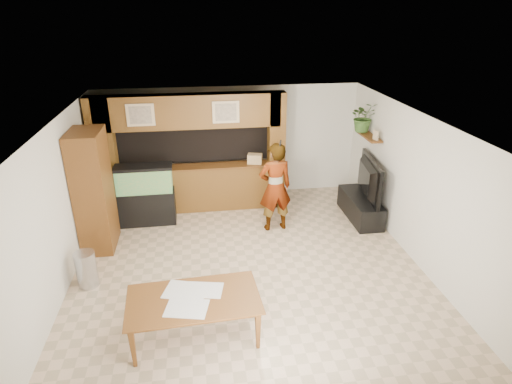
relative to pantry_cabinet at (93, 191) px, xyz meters
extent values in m
plane|color=tan|center=(2.70, -1.14, -1.13)|extent=(6.50, 6.50, 0.00)
plane|color=white|center=(2.70, -1.14, 1.47)|extent=(6.50, 6.50, 0.00)
plane|color=silver|center=(2.70, 2.11, 0.17)|extent=(6.00, 0.00, 6.00)
plane|color=silver|center=(-0.30, -1.14, 0.17)|extent=(0.00, 6.50, 6.50)
plane|color=silver|center=(5.70, -1.14, 0.17)|extent=(0.00, 6.50, 6.50)
cube|color=brown|center=(1.80, 1.31, -0.63)|extent=(3.80, 0.35, 1.00)
cube|color=brown|center=(1.80, 1.31, -0.11)|extent=(3.80, 0.43, 0.04)
cube|color=brown|center=(1.80, 1.31, 1.12)|extent=(3.80, 0.35, 0.70)
cube|color=brown|center=(0.00, 1.31, 0.17)|extent=(0.50, 0.35, 2.60)
cube|color=brown|center=(3.65, 1.31, 0.17)|extent=(0.35, 0.35, 2.60)
cube|color=black|center=(1.80, 1.86, 0.32)|extent=(4.20, 0.45, 0.85)
cube|color=tan|center=(0.85, 1.11, 1.12)|extent=(0.55, 0.03, 0.45)
cube|color=tan|center=(0.85, 1.10, 1.12)|extent=(0.43, 0.01, 0.35)
cube|color=tan|center=(2.55, 1.11, 1.12)|extent=(0.55, 0.03, 0.45)
cube|color=tan|center=(2.55, 1.10, 1.12)|extent=(0.43, 0.01, 0.35)
cylinder|color=black|center=(-0.27, -0.14, 0.77)|extent=(0.04, 0.25, 0.25)
cylinder|color=white|center=(-0.24, -0.14, 0.77)|extent=(0.01, 0.21, 0.21)
cube|color=brown|center=(5.55, 0.81, 0.57)|extent=(0.25, 0.90, 0.04)
cube|color=brown|center=(0.00, 0.00, 0.00)|extent=(0.57, 0.93, 2.26)
cylinder|color=#B2B2B7|center=(0.02, -1.31, -0.82)|extent=(0.33, 0.33, 0.61)
cube|color=black|center=(0.82, 0.81, -0.77)|extent=(1.16, 0.44, 0.73)
cube|color=#30784A|center=(0.82, 0.81, -0.15)|extent=(1.11, 0.41, 0.50)
cube|color=black|center=(0.82, 0.81, 0.13)|extent=(1.16, 0.44, 0.06)
cube|color=black|center=(5.35, 0.39, -0.89)|extent=(0.54, 1.46, 0.49)
imported|color=black|center=(5.35, 0.39, -0.22)|extent=(0.40, 1.49, 0.85)
cube|color=tan|center=(5.55, 0.48, 0.69)|extent=(0.06, 0.15, 0.19)
imported|color=#365C25|center=(5.52, 1.12, 0.91)|extent=(0.59, 0.51, 0.65)
imported|color=#9C7755|center=(3.42, 0.18, -0.21)|extent=(0.73, 0.53, 1.84)
cylinder|color=black|center=(3.47, 0.02, 0.75)|extent=(0.03, 0.09, 0.15)
imported|color=brown|center=(1.76, -2.78, -0.82)|extent=(1.84, 1.09, 0.63)
cube|color=silver|center=(1.65, -2.57, -0.50)|extent=(0.68, 0.58, 0.01)
cube|color=silver|center=(1.66, -2.94, -0.50)|extent=(0.62, 0.51, 0.01)
cube|color=silver|center=(1.91, -2.58, -0.50)|extent=(0.56, 0.46, 0.01)
cube|color=tan|center=(3.17, 1.31, 0.01)|extent=(0.36, 0.28, 0.21)
camera|label=1|loc=(1.91, -7.52, 3.14)|focal=30.00mm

